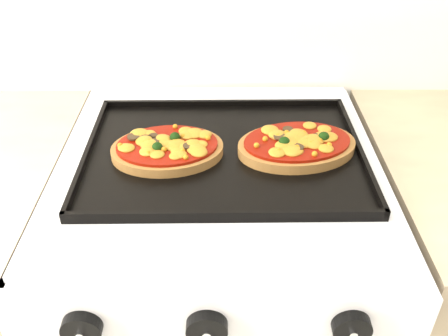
{
  "coord_description": "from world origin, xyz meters",
  "views": [
    {
      "loc": [
        -0.0,
        0.94,
        1.42
      ],
      "look_at": [
        0.0,
        1.65,
        0.92
      ],
      "focal_mm": 40.0,
      "sensor_mm": 36.0,
      "label": 1
    }
  ],
  "objects_px": {
    "baking_tray": "(224,151)",
    "pizza_right": "(297,144)",
    "stove": "(219,317)",
    "pizza_left": "(167,148)"
  },
  "relations": [
    {
      "from": "pizza_left",
      "to": "pizza_right",
      "type": "height_order",
      "value": "pizza_right"
    },
    {
      "from": "baking_tray",
      "to": "pizza_left",
      "type": "relative_size",
      "value": 2.49
    },
    {
      "from": "stove",
      "to": "baking_tray",
      "type": "xyz_separation_m",
      "value": [
        0.01,
        0.0,
        0.47
      ]
    },
    {
      "from": "stove",
      "to": "baking_tray",
      "type": "relative_size",
      "value": 1.81
    },
    {
      "from": "baking_tray",
      "to": "pizza_right",
      "type": "distance_m",
      "value": 0.13
    },
    {
      "from": "baking_tray",
      "to": "stove",
      "type": "bearing_deg",
      "value": -161.11
    },
    {
      "from": "stove",
      "to": "baking_tray",
      "type": "bearing_deg",
      "value": 19.27
    },
    {
      "from": "stove",
      "to": "baking_tray",
      "type": "distance_m",
      "value": 0.47
    },
    {
      "from": "pizza_left",
      "to": "pizza_right",
      "type": "relative_size",
      "value": 0.93
    },
    {
      "from": "stove",
      "to": "pizza_right",
      "type": "height_order",
      "value": "pizza_right"
    }
  ]
}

